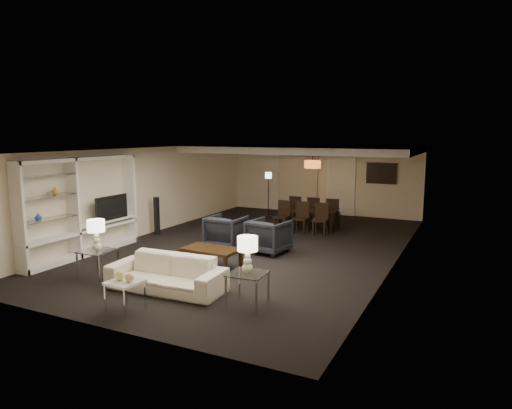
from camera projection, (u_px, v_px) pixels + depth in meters
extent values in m
plane|color=black|center=(256.00, 246.00, 11.81)|extent=(11.00, 11.00, 0.00)
cube|color=silver|center=(256.00, 149.00, 11.43)|extent=(7.00, 11.00, 0.02)
cube|color=beige|center=(322.00, 179.00, 16.51)|extent=(7.00, 0.02, 2.50)
cube|color=beige|center=(93.00, 246.00, 6.73)|extent=(7.00, 0.02, 2.50)
cube|color=beige|center=(147.00, 191.00, 13.13)|extent=(0.02, 11.00, 2.50)
cube|color=beige|center=(398.00, 209.00, 10.11)|extent=(0.02, 11.00, 2.50)
cube|color=silver|center=(304.00, 149.00, 14.55)|extent=(7.00, 4.00, 0.20)
cube|color=beige|center=(298.00, 180.00, 16.83)|extent=(1.50, 0.12, 2.40)
cube|color=silver|center=(341.00, 186.00, 16.21)|extent=(0.90, 0.05, 2.10)
cube|color=#142D38|center=(381.00, 173.00, 15.52)|extent=(0.95, 0.04, 0.65)
cylinder|color=#D8591E|center=(313.00, 164.00, 14.49)|extent=(0.52, 0.52, 0.24)
imported|color=beige|center=(166.00, 273.00, 8.47)|extent=(2.26, 0.97, 0.65)
imported|color=black|center=(226.00, 232.00, 11.65)|extent=(0.89, 0.91, 0.83)
imported|color=black|center=(269.00, 236.00, 11.13)|extent=(1.00, 1.02, 0.83)
sphere|color=#E2D077|center=(120.00, 275.00, 7.50)|extent=(0.16, 0.16, 0.16)
sphere|color=tan|center=(129.00, 278.00, 7.41)|extent=(0.14, 0.14, 0.14)
imported|color=black|center=(109.00, 207.00, 11.49)|extent=(1.05, 0.14, 0.61)
imported|color=#224693|center=(38.00, 217.00, 9.69)|extent=(0.16, 0.16, 0.17)
imported|color=#C18F40|center=(55.00, 191.00, 10.04)|extent=(0.18, 0.18, 0.18)
cube|color=black|center=(157.00, 216.00, 13.14)|extent=(0.14, 0.14, 1.09)
imported|color=black|center=(308.00, 219.00, 13.92)|extent=(1.83, 1.13, 0.61)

